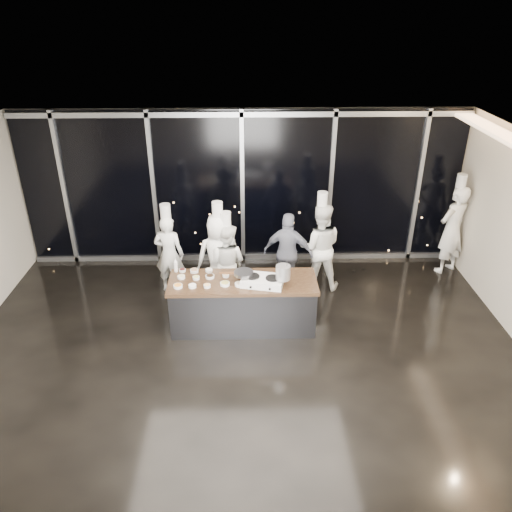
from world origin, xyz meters
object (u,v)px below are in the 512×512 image
(chef_center, at_px, (227,262))
(demo_counter, at_px, (243,303))
(chef_far_left, at_px, (169,253))
(chef_right, at_px, (319,246))
(chef_left, at_px, (219,256))
(stove, at_px, (263,281))
(stock_pot, at_px, (283,272))
(chef_side, at_px, (452,229))
(guest, at_px, (288,253))
(frying_pan, at_px, (243,273))

(chef_center, bearing_deg, demo_counter, 131.20)
(chef_far_left, bearing_deg, chef_right, -167.61)
(chef_far_left, bearing_deg, chef_left, 176.44)
(demo_counter, distance_m, stove, 0.62)
(stock_pot, distance_m, chef_side, 4.12)
(demo_counter, height_order, stock_pot, stock_pot)
(stove, bearing_deg, demo_counter, 171.92)
(chef_side, bearing_deg, chef_left, -20.14)
(chef_far_left, distance_m, chef_center, 1.14)
(chef_far_left, bearing_deg, guest, -170.20)
(frying_pan, relative_size, guest, 0.36)
(stove, bearing_deg, stock_pot, -0.78)
(demo_counter, height_order, frying_pan, frying_pan)
(chef_left, relative_size, chef_side, 0.92)
(stove, bearing_deg, chef_far_left, 153.88)
(stock_pot, height_order, chef_far_left, chef_far_left)
(chef_center, distance_m, chef_side, 4.60)
(stove, relative_size, guest, 0.47)
(demo_counter, xyz_separation_m, chef_right, (1.45, 1.31, 0.42))
(chef_left, bearing_deg, chef_far_left, -23.38)
(guest, xyz_separation_m, chef_side, (3.35, 0.70, 0.15))
(guest, bearing_deg, chef_right, -154.11)
(chef_far_left, distance_m, chef_side, 5.63)
(chef_left, bearing_deg, chef_side, -177.89)
(chef_right, relative_size, chef_side, 0.94)
(guest, height_order, chef_side, chef_side)
(frying_pan, xyz_separation_m, chef_right, (1.45, 1.34, -0.19))
(chef_center, bearing_deg, stock_pot, 153.83)
(stock_pot, relative_size, chef_far_left, 0.13)
(chef_left, distance_m, chef_center, 0.18)
(stock_pot, bearing_deg, chef_left, 132.60)
(stock_pot, bearing_deg, demo_counter, 163.37)
(frying_pan, height_order, chef_center, chef_center)
(guest, distance_m, chef_side, 3.42)
(demo_counter, bearing_deg, chef_side, 24.25)
(stock_pot, distance_m, chef_right, 1.73)
(demo_counter, bearing_deg, stove, -20.21)
(chef_left, xyz_separation_m, chef_right, (1.89, 0.32, 0.02))
(chef_center, xyz_separation_m, chef_right, (1.75, 0.40, 0.10))
(stove, xyz_separation_m, chef_far_left, (-1.71, 1.35, -0.16))
(chef_center, height_order, chef_side, chef_side)
(chef_far_left, xyz_separation_m, chef_left, (0.95, -0.24, 0.05))
(frying_pan, height_order, chef_side, chef_side)
(chef_far_left, height_order, chef_side, chef_side)
(chef_left, relative_size, chef_right, 0.97)
(chef_right, bearing_deg, stock_pot, 66.70)
(chef_left, distance_m, chef_right, 1.92)
(chef_right, bearing_deg, frying_pan, 47.84)
(frying_pan, bearing_deg, chef_left, 125.51)
(chef_left, bearing_deg, stock_pot, 123.64)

